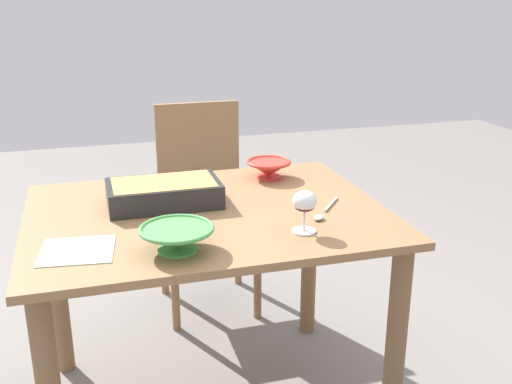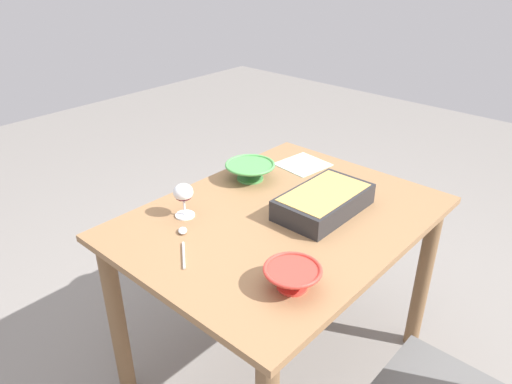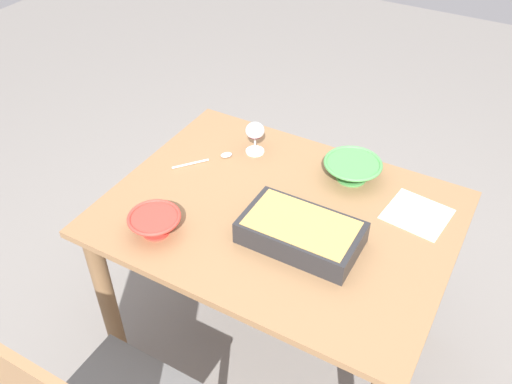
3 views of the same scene
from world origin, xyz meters
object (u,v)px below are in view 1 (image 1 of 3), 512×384
Objects in this scene: chair at (204,198)px; mixing_bowl at (177,237)px; dining_table at (208,249)px; small_bowl at (269,168)px; casserole_dish at (164,192)px; wine_glass at (305,204)px; napkin at (77,251)px; serving_spoon at (323,213)px.

mixing_bowl is (-0.29, -1.08, 0.28)m from chair.
dining_table is at bearing -100.25° from chair.
casserole_dish is at bearing -156.19° from small_bowl.
wine_glass is 0.76× the size of small_bowl.
mixing_bowl is 1.06× the size of napkin.
napkin is (-0.55, -1.01, 0.24)m from chair.
napkin is at bearing -132.78° from casserole_dish.
mixing_bowl is (-0.38, -0.03, -0.05)m from wine_glass.
mixing_bowl is at bearing -127.79° from small_bowl.
napkin is (-0.27, 0.08, -0.04)m from mixing_bowl.
wine_glass is at bearing -133.03° from serving_spoon.
casserole_dish is 0.42m from napkin.
mixing_bowl is 1.07× the size of serving_spoon.
chair reaches higher than casserole_dish.
dining_table is at bearing 27.34° from napkin.
serving_spoon is (0.35, -0.14, 0.14)m from dining_table.
dining_table is at bearing -136.64° from small_bowl.
chair is at bearing 79.75° from dining_table.
casserole_dish reaches higher than small_bowl.
casserole_dish is 1.87× the size of napkin.
small_bowl is (0.42, 0.19, -0.00)m from casserole_dish.
serving_spoon is at bearing 46.97° from wine_glass.
casserole_dish is 2.16× the size of small_bowl.
serving_spoon is 0.76m from napkin.
serving_spoon is (0.49, 0.15, -0.03)m from mixing_bowl.
casserole_dish is (-0.12, 0.10, 0.18)m from dining_table.
wine_glass is at bearing -84.84° from chair.
mixing_bowl is at bearing -16.01° from napkin.
chair is 5.55× the size of small_bowl.
dining_table is at bearing -37.57° from casserole_dish.
dining_table is 6.73× the size of small_bowl.
casserole_dish is at bearing -110.95° from chair.
serving_spoon reaches higher than napkin.
napkin is (-0.71, -0.49, -0.04)m from small_bowl.
chair is 7.33× the size of wine_glass.
chair is 4.87× the size of serving_spoon.
small_bowl is at bearing 43.36° from dining_table.
casserole_dish reaches higher than dining_table.
wine_glass is 0.66× the size of serving_spoon.
dining_table is 0.45m from small_bowl.
wine_glass reaches higher than dining_table.
napkin is at bearing 175.85° from wine_glass.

